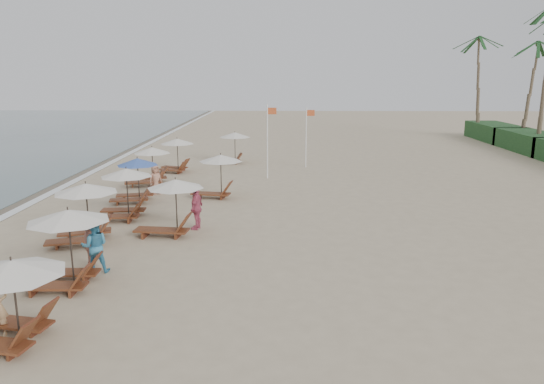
{
  "coord_description": "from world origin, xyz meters",
  "views": [
    {
      "loc": [
        1.27,
        -13.62,
        6.17
      ],
      "look_at": [
        0.82,
        7.89,
        1.3
      ],
      "focal_mm": 33.97,
      "sensor_mm": 36.0,
      "label": 1
    }
  ],
  "objects_px": {
    "lounger_station_5": "(148,168)",
    "inland_station_0": "(169,203)",
    "lounger_station_1": "(64,246)",
    "lounger_station_4": "(134,181)",
    "lounger_station_0": "(7,298)",
    "beachgoer_far_a": "(197,208)",
    "lounger_station_3": "(122,194)",
    "beachgoer_mid_b": "(91,242)",
    "lounger_station_6": "(175,154)",
    "beachgoer_far_b": "(155,180)",
    "inland_station_1": "(216,172)",
    "inland_station_2": "(233,143)",
    "flag_pole_near": "(268,138)",
    "beachgoer_mid_a": "(95,246)",
    "lounger_station_2": "(82,213)"
  },
  "relations": [
    {
      "from": "inland_station_2",
      "to": "lounger_station_4",
      "type": "bearing_deg",
      "value": -107.98
    },
    {
      "from": "lounger_station_4",
      "to": "beachgoer_mid_a",
      "type": "height_order",
      "value": "lounger_station_4"
    },
    {
      "from": "lounger_station_4",
      "to": "beachgoer_mid_a",
      "type": "bearing_deg",
      "value": -81.5
    },
    {
      "from": "lounger_station_2",
      "to": "inland_station_0",
      "type": "distance_m",
      "value": 3.22
    },
    {
      "from": "lounger_station_3",
      "to": "beachgoer_mid_b",
      "type": "distance_m",
      "value": 5.76
    },
    {
      "from": "lounger_station_5",
      "to": "inland_station_1",
      "type": "distance_m",
      "value": 5.42
    },
    {
      "from": "lounger_station_2",
      "to": "lounger_station_5",
      "type": "bearing_deg",
      "value": 91.46
    },
    {
      "from": "lounger_station_1",
      "to": "beachgoer_mid_b",
      "type": "bearing_deg",
      "value": 87.09
    },
    {
      "from": "lounger_station_1",
      "to": "beachgoer_far_b",
      "type": "bearing_deg",
      "value": 91.56
    },
    {
      "from": "lounger_station_1",
      "to": "beachgoer_mid_a",
      "type": "xyz_separation_m",
      "value": [
        0.44,
        1.2,
        -0.4
      ]
    },
    {
      "from": "lounger_station_3",
      "to": "beachgoer_far_b",
      "type": "xyz_separation_m",
      "value": [
        0.27,
        4.87,
        -0.33
      ]
    },
    {
      "from": "inland_station_0",
      "to": "beachgoer_mid_a",
      "type": "height_order",
      "value": "inland_station_0"
    },
    {
      "from": "lounger_station_4",
      "to": "lounger_station_5",
      "type": "height_order",
      "value": "lounger_station_4"
    },
    {
      "from": "lounger_station_0",
      "to": "lounger_station_1",
      "type": "height_order",
      "value": "lounger_station_1"
    },
    {
      "from": "lounger_station_2",
      "to": "lounger_station_3",
      "type": "xyz_separation_m",
      "value": [
        0.48,
        3.39,
        -0.05
      ]
    },
    {
      "from": "lounger_station_6",
      "to": "beachgoer_far_b",
      "type": "xyz_separation_m",
      "value": [
        0.28,
        -6.43,
        -0.39
      ]
    },
    {
      "from": "lounger_station_2",
      "to": "lounger_station_3",
      "type": "height_order",
      "value": "lounger_station_2"
    },
    {
      "from": "lounger_station_4",
      "to": "inland_station_2",
      "type": "relative_size",
      "value": 0.95
    },
    {
      "from": "lounger_station_1",
      "to": "lounger_station_5",
      "type": "distance_m",
      "value": 14.86
    },
    {
      "from": "lounger_station_6",
      "to": "inland_station_1",
      "type": "bearing_deg",
      "value": -63.28
    },
    {
      "from": "lounger_station_3",
      "to": "inland_station_2",
      "type": "distance_m",
      "value": 15.19
    },
    {
      "from": "lounger_station_1",
      "to": "lounger_station_2",
      "type": "distance_m",
      "value": 4.26
    },
    {
      "from": "lounger_station_1",
      "to": "lounger_station_4",
      "type": "height_order",
      "value": "lounger_station_1"
    },
    {
      "from": "inland_station_0",
      "to": "inland_station_1",
      "type": "bearing_deg",
      "value": 80.85
    },
    {
      "from": "beachgoer_mid_a",
      "to": "lounger_station_6",
      "type": "bearing_deg",
      "value": -100.64
    },
    {
      "from": "inland_station_2",
      "to": "lounger_station_6",
      "type": "bearing_deg",
      "value": -134.72
    },
    {
      "from": "lounger_station_2",
      "to": "beachgoer_mid_a",
      "type": "xyz_separation_m",
      "value": [
        1.52,
        -2.92,
        -0.28
      ]
    },
    {
      "from": "lounger_station_5",
      "to": "inland_station_0",
      "type": "distance_m",
      "value": 10.23
    },
    {
      "from": "lounger_station_1",
      "to": "lounger_station_3",
      "type": "bearing_deg",
      "value": 94.58
    },
    {
      "from": "inland_station_1",
      "to": "flag_pole_near",
      "type": "relative_size",
      "value": 0.61
    },
    {
      "from": "inland_station_2",
      "to": "lounger_station_1",
      "type": "bearing_deg",
      "value": -97.26
    },
    {
      "from": "lounger_station_0",
      "to": "lounger_station_6",
      "type": "bearing_deg",
      "value": 91.69
    },
    {
      "from": "lounger_station_2",
      "to": "lounger_station_6",
      "type": "height_order",
      "value": "lounger_station_2"
    },
    {
      "from": "lounger_station_0",
      "to": "flag_pole_near",
      "type": "distance_m",
      "value": 20.97
    },
    {
      "from": "lounger_station_3",
      "to": "beachgoer_mid_a",
      "type": "distance_m",
      "value": 6.41
    },
    {
      "from": "beachgoer_far_a",
      "to": "flag_pole_near",
      "type": "relative_size",
      "value": 0.4
    },
    {
      "from": "lounger_station_3",
      "to": "lounger_station_5",
      "type": "distance_m",
      "value": 7.31
    },
    {
      "from": "beachgoer_far_a",
      "to": "lounger_station_3",
      "type": "bearing_deg",
      "value": -100.37
    },
    {
      "from": "inland_station_2",
      "to": "beachgoer_mid_a",
      "type": "height_order",
      "value": "inland_station_2"
    },
    {
      "from": "lounger_station_6",
      "to": "beachgoer_far_a",
      "type": "distance_m",
      "value": 13.27
    },
    {
      "from": "lounger_station_1",
      "to": "lounger_station_4",
      "type": "distance_m",
      "value": 10.64
    },
    {
      "from": "lounger_station_1",
      "to": "lounger_station_4",
      "type": "bearing_deg",
      "value": 95.18
    },
    {
      "from": "lounger_station_5",
      "to": "beachgoer_mid_b",
      "type": "height_order",
      "value": "lounger_station_5"
    },
    {
      "from": "flag_pole_near",
      "to": "lounger_station_5",
      "type": "bearing_deg",
      "value": -163.05
    },
    {
      "from": "lounger_station_4",
      "to": "lounger_station_6",
      "type": "bearing_deg",
      "value": 87.59
    },
    {
      "from": "lounger_station_5",
      "to": "lounger_station_4",
      "type": "bearing_deg",
      "value": -84.68
    },
    {
      "from": "inland_station_0",
      "to": "inland_station_2",
      "type": "xyz_separation_m",
      "value": [
        0.87,
        17.17,
        0.18
      ]
    },
    {
      "from": "lounger_station_0",
      "to": "beachgoer_far_a",
      "type": "distance_m",
      "value": 9.76
    },
    {
      "from": "inland_station_2",
      "to": "inland_station_0",
      "type": "bearing_deg",
      "value": -92.89
    },
    {
      "from": "beachgoer_mid_a",
      "to": "beachgoer_far_b",
      "type": "height_order",
      "value": "beachgoer_mid_a"
    }
  ]
}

